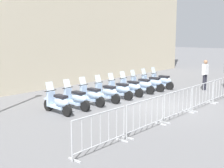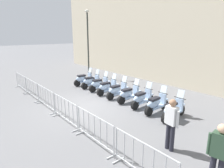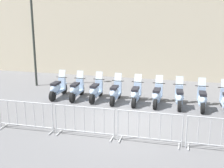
# 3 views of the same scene
# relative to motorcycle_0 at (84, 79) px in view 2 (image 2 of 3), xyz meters

# --- Properties ---
(ground_plane) EXTENTS (120.00, 120.00, 0.00)m
(ground_plane) POSITION_rel_motorcycle_0_xyz_m (3.76, -2.27, -0.45)
(ground_plane) COLOR slate
(motorcycle_0) EXTENTS (0.56, 1.72, 1.24)m
(motorcycle_0) POSITION_rel_motorcycle_0_xyz_m (0.00, 0.00, 0.00)
(motorcycle_0) COLOR black
(motorcycle_0) RESTS_ON ground
(motorcycle_1) EXTENTS (0.56, 1.72, 1.24)m
(motorcycle_1) POSITION_rel_motorcycle_0_xyz_m (0.95, 0.01, 0.00)
(motorcycle_1) COLOR black
(motorcycle_1) RESTS_ON ground
(motorcycle_2) EXTENTS (0.56, 1.72, 1.24)m
(motorcycle_2) POSITION_rel_motorcycle_0_xyz_m (1.89, 0.02, 0.00)
(motorcycle_2) COLOR black
(motorcycle_2) RESTS_ON ground
(motorcycle_3) EXTENTS (0.56, 1.72, 1.24)m
(motorcycle_3) POSITION_rel_motorcycle_0_xyz_m (2.83, -0.05, 0.00)
(motorcycle_3) COLOR black
(motorcycle_3) RESTS_ON ground
(motorcycle_4) EXTENTS (0.56, 1.72, 1.24)m
(motorcycle_4) POSITION_rel_motorcycle_0_xyz_m (3.77, -0.06, 0.00)
(motorcycle_4) COLOR black
(motorcycle_4) RESTS_ON ground
(motorcycle_5) EXTENTS (0.56, 1.72, 1.24)m
(motorcycle_5) POSITION_rel_motorcycle_0_xyz_m (4.71, -0.04, 0.00)
(motorcycle_5) COLOR black
(motorcycle_5) RESTS_ON ground
(motorcycle_6) EXTENTS (0.56, 1.73, 1.24)m
(motorcycle_6) POSITION_rel_motorcycle_0_xyz_m (5.66, -0.05, 0.00)
(motorcycle_6) COLOR black
(motorcycle_6) RESTS_ON ground
(motorcycle_7) EXTENTS (0.56, 1.72, 1.24)m
(motorcycle_7) POSITION_rel_motorcycle_0_xyz_m (6.60, -0.10, 0.00)
(motorcycle_7) COLOR black
(motorcycle_7) RESTS_ON ground
(motorcycle_8) EXTENTS (0.56, 1.72, 1.24)m
(motorcycle_8) POSITION_rel_motorcycle_0_xyz_m (7.55, -0.15, 0.00)
(motorcycle_8) COLOR black
(motorcycle_8) RESTS_ON ground
(barrier_segment_0) EXTENTS (2.08, 0.45, 1.07)m
(barrier_segment_0) POSITION_rel_motorcycle_0_xyz_m (-1.66, -3.85, 0.07)
(barrier_segment_0) COLOR #B2B5B7
(barrier_segment_0) RESTS_ON ground
(barrier_segment_1) EXTENTS (2.08, 0.45, 1.07)m
(barrier_segment_1) POSITION_rel_motorcycle_0_xyz_m (0.50, -3.87, 0.07)
(barrier_segment_1) COLOR #B2B5B7
(barrier_segment_1) RESTS_ON ground
(barrier_segment_2) EXTENTS (2.08, 0.45, 1.07)m
(barrier_segment_2) POSITION_rel_motorcycle_0_xyz_m (2.66, -3.88, 0.07)
(barrier_segment_2) COLOR #B2B5B7
(barrier_segment_2) RESTS_ON ground
(barrier_segment_3) EXTENTS (2.08, 0.45, 1.07)m
(barrier_segment_3) POSITION_rel_motorcycle_0_xyz_m (4.82, -3.90, 0.07)
(barrier_segment_3) COLOR #B2B5B7
(barrier_segment_3) RESTS_ON ground
(barrier_segment_4) EXTENTS (2.08, 0.45, 1.07)m
(barrier_segment_4) POSITION_rel_motorcycle_0_xyz_m (6.99, -3.92, 0.07)
(barrier_segment_4) COLOR #B2B5B7
(barrier_segment_4) RESTS_ON ground
(barrier_segment_5) EXTENTS (2.08, 0.45, 1.07)m
(barrier_segment_5) POSITION_rel_motorcycle_0_xyz_m (9.15, -3.93, 0.07)
(barrier_segment_5) COLOR #B2B5B7
(barrier_segment_5) RESTS_ON ground
(street_lamp) EXTENTS (0.36, 0.36, 5.53)m
(street_lamp) POSITION_rel_motorcycle_0_xyz_m (-2.04, 1.79, 2.90)
(street_lamp) COLOR #2D332D
(street_lamp) RESTS_ON ground
(officer_near_row_end) EXTENTS (0.55, 0.26, 1.73)m
(officer_near_row_end) POSITION_rel_motorcycle_0_xyz_m (8.82, -2.24, 0.53)
(officer_near_row_end) COLOR #23232D
(officer_near_row_end) RESTS_ON ground
(officer_mid_plaza) EXTENTS (0.55, 0.26, 1.73)m
(officer_mid_plaza) POSITION_rel_motorcycle_0_xyz_m (10.50, -2.85, 0.53)
(officer_mid_plaza) COLOR #23232D
(officer_mid_plaza) RESTS_ON ground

